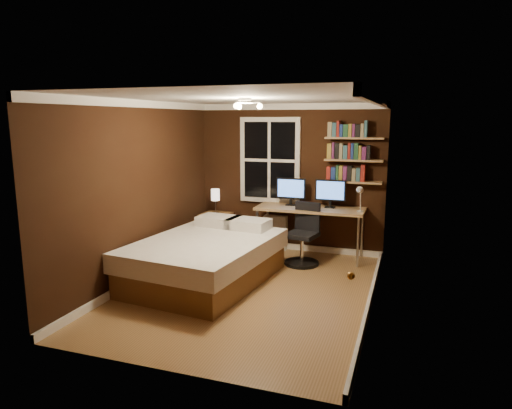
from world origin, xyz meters
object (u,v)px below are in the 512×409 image
(bedside_lamp, at_px, (215,201))
(desk_lamp, at_px, (360,199))
(monitor_right, at_px, (330,194))
(desk, at_px, (310,211))
(bed, at_px, (206,259))
(monitor_left, at_px, (291,192))
(radiator, at_px, (275,233))
(office_chair, at_px, (303,241))
(nightstand, at_px, (216,230))

(bedside_lamp, xyz_separation_m, desk_lamp, (2.52, -0.26, 0.23))
(monitor_right, bearing_deg, desk, -164.08)
(bed, distance_m, monitor_left, 2.00)
(radiator, xyz_separation_m, monitor_left, (0.31, -0.15, 0.76))
(radiator, height_order, monitor_left, monitor_left)
(bedside_lamp, bearing_deg, desk, -2.54)
(bed, height_order, desk_lamp, desk_lamp)
(radiator, bearing_deg, bedside_lamp, -171.29)
(bed, height_order, office_chair, office_chair)
(monitor_left, bearing_deg, radiator, 153.87)
(bed, distance_m, monitor_right, 2.33)
(monitor_right, bearing_deg, bedside_lamp, -179.68)
(bedside_lamp, xyz_separation_m, monitor_left, (1.37, 0.01, 0.24))
(nightstand, bearing_deg, office_chair, -12.57)
(bed, distance_m, bedside_lamp, 1.85)
(bed, relative_size, nightstand, 3.96)
(monitor_right, bearing_deg, bed, -130.14)
(desk, distance_m, monitor_left, 0.46)
(nightstand, bearing_deg, desk, 0.63)
(bed, bearing_deg, monitor_left, 71.88)
(bed, relative_size, desk_lamp, 5.41)
(desk, bearing_deg, nightstand, 177.46)
(nightstand, distance_m, desk, 1.78)
(nightstand, relative_size, bedside_lamp, 1.38)
(desk, height_order, monitor_right, monitor_right)
(bed, bearing_deg, desk_lamp, 42.69)
(radiator, relative_size, office_chair, 0.62)
(radiator, bearing_deg, bed, -104.11)
(bedside_lamp, xyz_separation_m, office_chair, (1.70, -0.48, -0.45))
(monitor_left, height_order, monitor_right, same)
(desk, distance_m, desk_lamp, 0.88)
(bedside_lamp, relative_size, radiator, 0.73)
(desk, relative_size, desk_lamp, 3.98)
(bedside_lamp, bearing_deg, radiator, 8.71)
(monitor_left, relative_size, monitor_right, 1.00)
(nightstand, relative_size, monitor_left, 1.22)
(nightstand, relative_size, desk_lamp, 1.37)
(radiator, bearing_deg, monitor_right, -8.90)
(bed, xyz_separation_m, monitor_right, (1.43, 1.69, 0.74))
(nightstand, height_order, desk_lamp, desk_lamp)
(nightstand, height_order, monitor_left, monitor_left)
(radiator, height_order, monitor_right, monitor_right)
(bedside_lamp, bearing_deg, monitor_left, 0.48)
(bed, relative_size, radiator, 3.98)
(bedside_lamp, bearing_deg, office_chair, -15.75)
(radiator, bearing_deg, nightstand, -171.29)
(bed, bearing_deg, radiator, 82.26)
(bed, xyz_separation_m, desk_lamp, (1.93, 1.42, 0.73))
(nightstand, distance_m, desk_lamp, 2.64)
(desk_lamp, bearing_deg, nightstand, 174.05)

